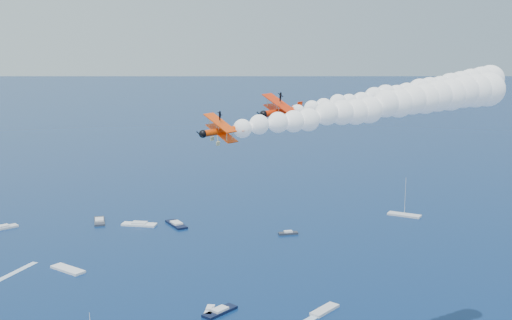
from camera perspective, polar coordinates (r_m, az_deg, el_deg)
name	(u,v)px	position (r m, az deg, el deg)	size (l,w,h in m)	color
biplane_lead	(282,112)	(110.50, 2.25, 4.13)	(8.05, 9.03, 5.44)	red
biplane_trail	(223,131)	(87.48, -2.84, 2.49)	(6.48, 7.26, 4.38)	#E63B04
smoke_trail_lead	(402,94)	(124.76, 12.32, 5.55)	(49.78, 6.64, 9.33)	white
smoke_trail_trail	(378,106)	(100.31, 10.31, 4.51)	(49.78, 6.42, 9.33)	white
spectator_boats	(80,280)	(196.81, -14.71, -9.83)	(215.51, 158.12, 0.70)	silver
boat_wakes	(40,284)	(197.76, -17.88, -10.00)	(102.42, 128.47, 0.04)	white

